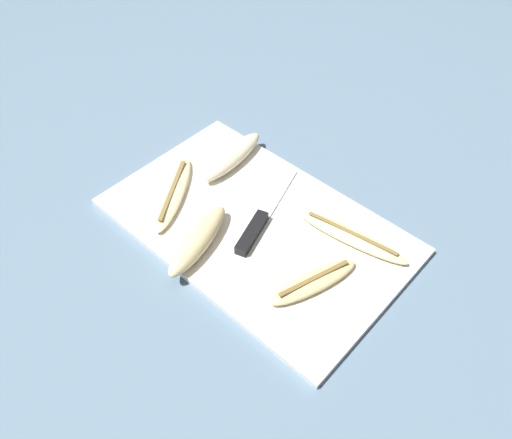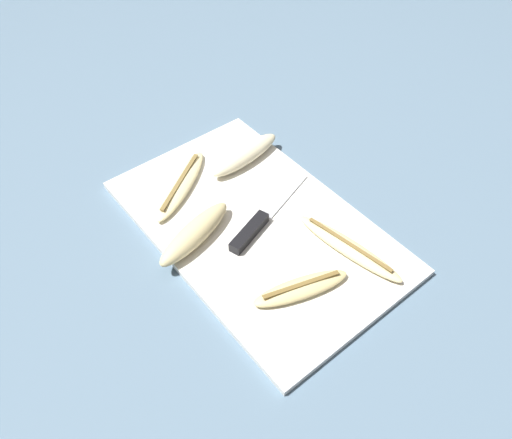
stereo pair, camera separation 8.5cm
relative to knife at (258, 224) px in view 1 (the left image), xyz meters
name	(u,v)px [view 1 (the left image)]	position (x,y,z in m)	size (l,w,h in m)	color
ground_plane	(256,228)	(-0.01, 0.00, -0.02)	(4.00, 4.00, 0.00)	slate
cutting_board	(256,226)	(-0.01, 0.00, -0.01)	(0.51, 0.32, 0.01)	white
knife	(258,224)	(0.00, 0.00, 0.00)	(0.09, 0.22, 0.02)	black
banana_soft_right	(173,193)	(-0.16, -0.05, 0.00)	(0.14, 0.18, 0.02)	beige
banana_bright_far	(232,156)	(-0.15, 0.09, 0.01)	(0.06, 0.17, 0.03)	beige
banana_ripe_center	(351,237)	(0.13, 0.08, 0.00)	(0.20, 0.06, 0.02)	beige
banana_spotted_left	(313,282)	(0.14, -0.03, 0.00)	(0.08, 0.16, 0.02)	#DBC684
banana_mellow_near	(198,240)	(-0.04, -0.10, 0.01)	(0.08, 0.17, 0.04)	beige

